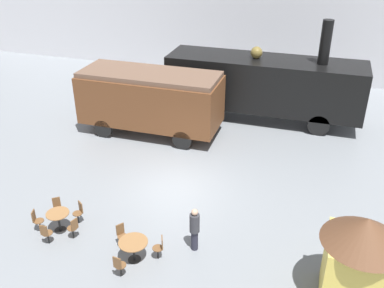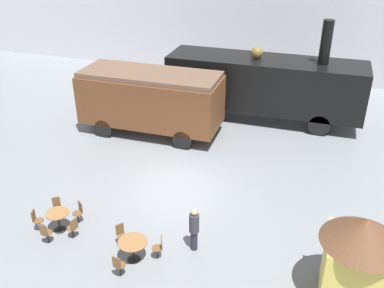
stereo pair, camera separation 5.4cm
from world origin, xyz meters
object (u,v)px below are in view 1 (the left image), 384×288
visitor_person (195,228)px  ticket_kiosk (360,257)px  steam_locomotive (264,83)px  cafe_table_mid (58,217)px  passenger_coach_wooden (151,98)px  cafe_chair_0 (160,246)px  cafe_table_near (133,245)px

visitor_person → ticket_kiosk: ticket_kiosk is taller
steam_locomotive → ticket_kiosk: (4.64, -12.25, -0.41)m
visitor_person → cafe_table_mid: bearing=-173.7°
steam_locomotive → ticket_kiosk: bearing=-69.2°
passenger_coach_wooden → cafe_table_mid: bearing=-90.6°
steam_locomotive → cafe_chair_0: bearing=-96.3°
cafe_chair_0 → visitor_person: size_ratio=0.53×
cafe_chair_0 → visitor_person: bearing=-163.3°
cafe_table_near → ticket_kiosk: size_ratio=0.32×
cafe_table_mid → visitor_person: bearing=6.3°
cafe_table_mid → visitor_person: size_ratio=0.50×
cafe_table_near → visitor_person: (1.74, 1.12, 0.27)m
passenger_coach_wooden → ticket_kiosk: size_ratio=2.37×
steam_locomotive → cafe_chair_0: (-1.36, -12.30, -1.58)m
cafe_table_near → visitor_person: bearing=32.7°
ticket_kiosk → steam_locomotive: bearing=110.8°
ticket_kiosk → passenger_coach_wooden: bearing=138.6°
cafe_table_mid → steam_locomotive: bearing=66.1°
cafe_chair_0 → passenger_coach_wooden: bearing=-88.9°
cafe_chair_0 → visitor_person: (0.95, 0.78, 0.39)m
cafe_table_near → ticket_kiosk: bearing=3.2°
cafe_table_near → visitor_person: size_ratio=0.58×
cafe_table_near → cafe_table_mid: (-3.19, 0.57, -0.03)m
passenger_coach_wooden → cafe_chair_0: 9.71m
cafe_table_near → cafe_table_mid: size_ratio=1.18×
cafe_table_near → cafe_table_mid: cafe_table_mid is taller
passenger_coach_wooden → cafe_chair_0: passenger_coach_wooden is taller
cafe_table_mid → visitor_person: (4.93, 0.54, 0.30)m
cafe_table_mid → cafe_chair_0: (3.98, -0.24, -0.09)m
visitor_person → cafe_chair_0: bearing=-140.5°
visitor_person → ticket_kiosk: size_ratio=0.55×
passenger_coach_wooden → ticket_kiosk: bearing=-41.4°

